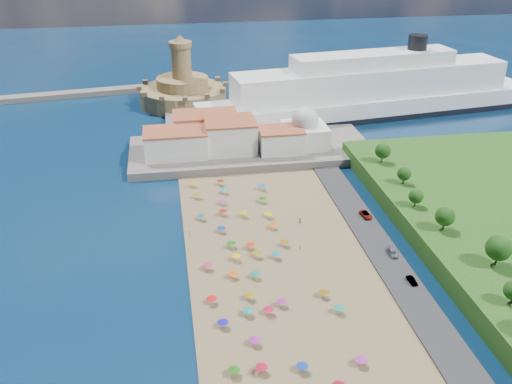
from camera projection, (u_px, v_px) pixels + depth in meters
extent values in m
plane|color=#071938|center=(256.00, 262.00, 149.09)|extent=(700.00, 700.00, 0.00)
cube|color=#59544C|center=(251.00, 150.00, 214.34)|extent=(90.00, 36.00, 3.00)
cube|color=#59544C|center=(187.00, 123.00, 242.18)|extent=(18.00, 70.00, 2.40)
cube|color=silver|center=(176.00, 144.00, 204.05)|extent=(22.00, 14.00, 9.00)
cube|color=silver|center=(230.00, 136.00, 208.29)|extent=(18.00, 16.00, 11.00)
cube|color=silver|center=(280.00, 141.00, 208.05)|extent=(16.00, 12.00, 8.00)
cube|color=silver|center=(206.00, 127.00, 217.94)|extent=(24.00, 14.00, 10.00)
cube|color=silver|center=(305.00, 135.00, 213.04)|extent=(16.00, 16.00, 8.00)
sphere|color=silver|center=(305.00, 120.00, 210.36)|extent=(10.00, 10.00, 10.00)
cylinder|color=silver|center=(306.00, 110.00, 208.66)|extent=(1.20, 1.20, 1.60)
cylinder|color=#A28251|center=(183.00, 96.00, 267.42)|extent=(40.00, 40.00, 8.00)
cylinder|color=#A28251|center=(182.00, 83.00, 264.52)|extent=(24.00, 24.00, 5.00)
cylinder|color=#A28251|center=(181.00, 62.00, 260.28)|extent=(9.00, 9.00, 14.00)
cylinder|color=#A28251|center=(180.00, 44.00, 256.62)|extent=(10.40, 10.40, 2.40)
cone|color=#A28251|center=(180.00, 38.00, 255.42)|extent=(6.00, 6.00, 3.00)
cube|color=black|center=(369.00, 112.00, 255.21)|extent=(157.65, 43.08, 2.51)
cube|color=white|center=(369.00, 105.00, 253.70)|extent=(156.61, 42.56, 9.30)
cube|color=white|center=(372.00, 81.00, 248.86)|extent=(125.34, 34.45, 12.40)
cube|color=white|center=(374.00, 60.00, 244.71)|extent=(73.58, 23.68, 6.20)
cylinder|color=black|center=(418.00, 42.00, 247.29)|extent=(8.26, 8.26, 6.20)
cylinder|color=gray|center=(234.00, 372.00, 112.09)|extent=(0.07, 0.07, 2.00)
cone|color=#236411|center=(234.00, 369.00, 111.69)|extent=(2.50, 2.50, 0.60)
cylinder|color=gray|center=(269.00, 311.00, 129.02)|extent=(0.07, 0.07, 2.00)
cone|color=#C70F3C|center=(269.00, 308.00, 128.62)|extent=(2.50, 2.50, 0.60)
cylinder|color=gray|center=(255.00, 275.00, 141.75)|extent=(0.07, 0.07, 2.00)
cone|color=#0D7A65|center=(255.00, 272.00, 141.35)|extent=(2.50, 2.50, 0.60)
cylinder|color=gray|center=(201.00, 217.00, 168.25)|extent=(0.07, 0.07, 2.00)
cone|color=#0D677B|center=(201.00, 215.00, 167.85)|extent=(2.50, 2.50, 0.60)
cylinder|color=gray|center=(361.00, 362.00, 114.66)|extent=(0.07, 0.07, 2.00)
cone|color=#AE2592|center=(361.00, 358.00, 114.26)|extent=(2.50, 2.50, 0.60)
cylinder|color=gray|center=(223.00, 213.00, 170.85)|extent=(0.07, 0.07, 2.00)
cone|color=#A8180D|center=(223.00, 210.00, 170.45)|extent=(2.50, 2.50, 0.60)
cylinder|color=gray|center=(208.00, 267.00, 145.00)|extent=(0.07, 0.07, 2.00)
cone|color=#BB285B|center=(207.00, 264.00, 144.59)|extent=(2.50, 2.50, 0.60)
cylinder|color=gray|center=(231.00, 245.00, 154.45)|extent=(0.07, 0.07, 2.00)
cone|color=#186812|center=(231.00, 242.00, 154.05)|extent=(2.50, 2.50, 0.60)
cylinder|color=gray|center=(233.00, 275.00, 141.76)|extent=(0.07, 0.07, 2.00)
cone|color=#FB590B|center=(233.00, 272.00, 141.36)|extent=(2.50, 2.50, 0.60)
cylinder|color=gray|center=(223.00, 202.00, 177.06)|extent=(0.07, 0.07, 2.00)
cone|color=#A92491|center=(223.00, 199.00, 176.65)|extent=(2.50, 2.50, 0.60)
cylinder|color=gray|center=(249.00, 297.00, 133.89)|extent=(0.07, 0.07, 2.00)
cone|color=#977D0D|center=(249.00, 294.00, 133.48)|extent=(2.50, 2.50, 0.60)
cylinder|color=gray|center=(236.00, 258.00, 148.77)|extent=(0.07, 0.07, 2.00)
cone|color=#EEB30C|center=(236.00, 255.00, 148.37)|extent=(2.50, 2.50, 0.60)
cylinder|color=gray|center=(262.00, 200.00, 178.27)|extent=(0.07, 0.07, 2.00)
cone|color=#226311|center=(262.00, 197.00, 177.87)|extent=(2.50, 2.50, 0.60)
cylinder|color=gray|center=(273.00, 226.00, 163.58)|extent=(0.07, 0.07, 2.00)
cone|color=#E05C09|center=(273.00, 223.00, 163.18)|extent=(2.50, 2.50, 0.60)
cylinder|color=gray|center=(255.00, 342.00, 119.94)|extent=(0.07, 0.07, 2.00)
cone|color=#A02298|center=(255.00, 339.00, 119.54)|extent=(2.50, 2.50, 0.60)
cylinder|color=gray|center=(302.00, 368.00, 113.08)|extent=(0.07, 0.07, 2.00)
cone|color=#0C37A4|center=(302.00, 365.00, 112.68)|extent=(2.50, 2.50, 0.60)
cylinder|color=gray|center=(285.00, 243.00, 155.14)|extent=(0.07, 0.07, 2.00)
cone|color=#945A0D|center=(285.00, 241.00, 154.74)|extent=(2.50, 2.50, 0.60)
cylinder|color=gray|center=(197.00, 196.00, 180.67)|extent=(0.07, 0.07, 2.00)
cone|color=#8A6F0C|center=(197.00, 194.00, 180.26)|extent=(2.50, 2.50, 0.60)
cylinder|color=gray|center=(282.00, 303.00, 131.68)|extent=(0.07, 0.07, 2.00)
cone|color=#9D218F|center=(282.00, 300.00, 131.27)|extent=(2.50, 2.50, 0.60)
cylinder|color=gray|center=(243.00, 214.00, 169.86)|extent=(0.07, 0.07, 2.00)
cone|color=#CEA30B|center=(243.00, 212.00, 169.46)|extent=(2.50, 2.50, 0.60)
cylinder|color=gray|center=(221.00, 230.00, 161.77)|extent=(0.07, 0.07, 2.00)
cone|color=navy|center=(221.00, 227.00, 161.37)|extent=(2.50, 2.50, 0.60)
cylinder|color=gray|center=(212.00, 300.00, 132.60)|extent=(0.07, 0.07, 2.00)
cone|color=red|center=(212.00, 297.00, 132.20)|extent=(2.50, 2.50, 0.60)
cylinder|color=gray|center=(248.00, 313.00, 128.64)|extent=(0.07, 0.07, 2.00)
cone|color=#0F8C80|center=(248.00, 309.00, 128.24)|extent=(2.50, 2.50, 0.60)
cylinder|color=gray|center=(269.00, 215.00, 169.54)|extent=(0.07, 0.07, 2.00)
cone|color=yellow|center=(269.00, 212.00, 169.14)|extent=(2.50, 2.50, 0.60)
cylinder|color=gray|center=(250.00, 246.00, 153.82)|extent=(0.07, 0.07, 2.00)
cone|color=#F32C0A|center=(250.00, 244.00, 153.42)|extent=(2.50, 2.50, 0.60)
cylinder|color=gray|center=(339.00, 310.00, 129.52)|extent=(0.07, 0.07, 2.00)
cone|color=#0F8B71|center=(339.00, 307.00, 129.12)|extent=(2.50, 2.50, 0.60)
cylinder|color=gray|center=(261.00, 187.00, 186.59)|extent=(0.07, 0.07, 2.00)
cone|color=#0D5BB1|center=(261.00, 185.00, 186.19)|extent=(2.50, 2.50, 0.60)
cylinder|color=gray|center=(324.00, 294.00, 134.76)|extent=(0.07, 0.07, 2.00)
cone|color=#85540C|center=(324.00, 291.00, 134.36)|extent=(2.50, 2.50, 0.60)
cylinder|color=gray|center=(223.00, 324.00, 125.02)|extent=(0.07, 0.07, 2.00)
cone|color=#1B0EB9|center=(223.00, 321.00, 124.62)|extent=(2.50, 2.50, 0.60)
cone|color=#A30D28|center=(339.00, 384.00, 108.12)|extent=(2.50, 2.50, 0.60)
cylinder|color=gray|center=(261.00, 369.00, 112.79)|extent=(0.07, 0.07, 2.00)
cone|color=red|center=(261.00, 366.00, 112.39)|extent=(2.50, 2.50, 0.60)
cylinder|color=gray|center=(257.00, 255.00, 150.19)|extent=(0.07, 0.07, 2.00)
cone|color=#8C770C|center=(257.00, 252.00, 149.79)|extent=(2.50, 2.50, 0.60)
cylinder|color=gray|center=(224.00, 191.00, 183.99)|extent=(0.07, 0.07, 2.00)
cone|color=#0E8481|center=(224.00, 188.00, 183.59)|extent=(2.50, 2.50, 0.60)
cylinder|color=gray|center=(276.00, 256.00, 149.62)|extent=(0.07, 0.07, 2.00)
cone|color=#107B96|center=(276.00, 253.00, 149.22)|extent=(2.50, 2.50, 0.60)
cylinder|color=gray|center=(220.00, 182.00, 189.70)|extent=(0.07, 0.07, 2.00)
cone|color=maroon|center=(220.00, 180.00, 189.30)|extent=(2.50, 2.50, 0.60)
cylinder|color=gray|center=(192.00, 184.00, 188.38)|extent=(0.07, 0.07, 2.00)
cone|color=orange|center=(192.00, 182.00, 187.97)|extent=(2.50, 2.50, 0.60)
imported|color=tan|center=(244.00, 213.00, 170.96)|extent=(0.92, 1.03, 1.76)
imported|color=tan|center=(253.00, 372.00, 112.25)|extent=(1.73, 0.77, 1.80)
imported|color=tan|center=(190.00, 233.00, 160.40)|extent=(1.24, 1.37, 1.85)
imported|color=tan|center=(300.00, 220.00, 166.87)|extent=(1.17, 1.72, 1.78)
imported|color=tan|center=(267.00, 192.00, 183.36)|extent=(1.17, 0.79, 1.68)
imported|color=tan|center=(300.00, 247.00, 153.93)|extent=(0.48, 0.68, 1.76)
imported|color=gray|center=(393.00, 253.00, 150.70)|extent=(2.15, 4.78, 1.36)
imported|color=gray|center=(366.00, 215.00, 169.47)|extent=(2.95, 5.44, 1.45)
imported|color=gray|center=(412.00, 280.00, 139.60)|extent=(1.61, 3.92, 1.26)
cylinder|color=#382314|center=(512.00, 299.00, 123.34)|extent=(0.50, 0.50, 2.49)
cylinder|color=#382314|center=(496.00, 259.00, 136.50)|extent=(0.50, 0.50, 3.46)
sphere|color=#14380F|center=(499.00, 248.00, 135.11)|extent=(6.23, 6.23, 6.23)
cylinder|color=#382314|center=(444.00, 225.00, 151.74)|extent=(0.50, 0.50, 2.92)
sphere|color=#14380F|center=(445.00, 216.00, 150.56)|extent=(5.26, 5.26, 5.26)
cylinder|color=#382314|center=(415.00, 203.00, 163.72)|extent=(0.50, 0.50, 2.39)
sphere|color=#14380F|center=(416.00, 196.00, 162.76)|extent=(4.30, 4.30, 4.30)
cylinder|color=#382314|center=(403.00, 180.00, 177.48)|extent=(0.50, 0.50, 2.42)
sphere|color=#14380F|center=(404.00, 174.00, 176.51)|extent=(4.35, 4.35, 4.35)
cylinder|color=#382314|center=(382.00, 158.00, 192.38)|extent=(0.50, 0.50, 2.96)
sphere|color=#14380F|center=(383.00, 151.00, 191.19)|extent=(5.34, 5.34, 5.34)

